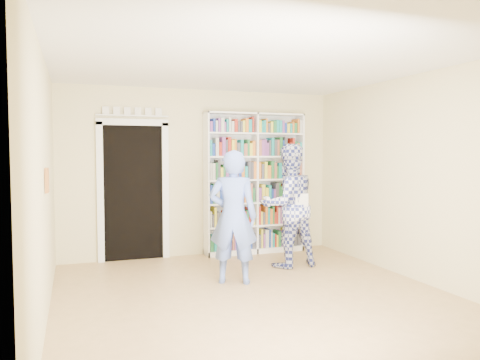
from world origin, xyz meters
The scene contains 11 objects.
floor centered at (0.00, 0.00, 0.00)m, with size 5.00×5.00×0.00m, color #A17E4E.
ceiling centered at (0.00, 0.00, 2.70)m, with size 5.00×5.00×0.00m, color white.
wall_back centered at (0.00, 2.50, 1.35)m, with size 4.50×4.50×0.00m, color beige.
wall_left centered at (-2.25, 0.00, 1.35)m, with size 5.00×5.00×0.00m, color beige.
wall_right centered at (2.25, 0.00, 1.35)m, with size 5.00×5.00×0.00m, color beige.
bookshelf centered at (0.87, 2.34, 1.18)m, with size 1.70×0.32×2.33m.
doorway centered at (-1.10, 2.48, 1.18)m, with size 1.10×0.08×2.43m.
wall_art centered at (-2.23, 0.20, 1.40)m, with size 0.03×0.25×0.25m, color brown.
man_blue centered at (-0.06, 0.72, 0.86)m, with size 0.62×0.41×1.71m, color #607CD5.
man_plaid centered at (0.99, 1.28, 0.90)m, with size 0.88×0.68×1.81m, color navy.
paper_sheet centered at (1.08, 1.02, 0.96)m, with size 0.20×0.01×0.28m, color white.
Camera 1 is at (-1.97, -4.92, 1.68)m, focal length 35.00 mm.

